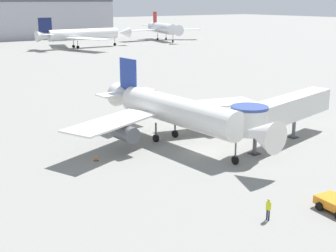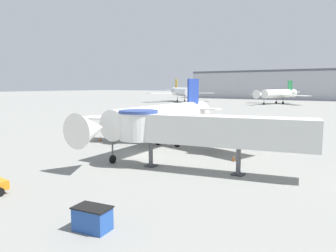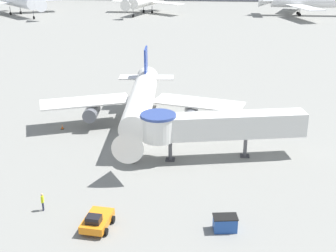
{
  "view_description": "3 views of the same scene",
  "coord_description": "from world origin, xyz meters",
  "px_view_note": "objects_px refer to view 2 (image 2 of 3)",
  "views": [
    {
      "loc": [
        -32.92,
        -39.49,
        16.97
      ],
      "look_at": [
        -5.97,
        -1.68,
        4.46
      ],
      "focal_mm": 50.0,
      "sensor_mm": 36.0,
      "label": 1
    },
    {
      "loc": [
        24.36,
        -30.87,
        8.4
      ],
      "look_at": [
        0.99,
        4.63,
        3.1
      ],
      "focal_mm": 35.0,
      "sensor_mm": 36.0,
      "label": 2
    },
    {
      "loc": [
        8.95,
        -54.05,
        23.91
      ],
      "look_at": [
        3.82,
        0.44,
        2.58
      ],
      "focal_mm": 50.0,
      "sensor_mm": 36.0,
      "label": 3
    }
  ],
  "objects_px": {
    "traffic_cone_starboard_wing": "(234,158)",
    "main_airplane": "(161,119)",
    "service_container_blue": "(92,218)",
    "background_jet_gold_tail": "(182,92)",
    "background_jet_green_tail": "(278,94)",
    "traffic_cone_port_wing": "(100,139)",
    "jet_bridge": "(197,129)"
  },
  "relations": [
    {
      "from": "traffic_cone_starboard_wing",
      "to": "main_airplane",
      "type": "bearing_deg",
      "value": 170.25
    },
    {
      "from": "service_container_blue",
      "to": "traffic_cone_starboard_wing",
      "type": "xyz_separation_m",
      "value": [
        0.16,
        21.1,
        -0.39
      ]
    },
    {
      "from": "background_jet_gold_tail",
      "to": "background_jet_green_tail",
      "type": "relative_size",
      "value": 1.03
    },
    {
      "from": "traffic_cone_port_wing",
      "to": "jet_bridge",
      "type": "bearing_deg",
      "value": -19.89
    },
    {
      "from": "jet_bridge",
      "to": "background_jet_green_tail",
      "type": "bearing_deg",
      "value": 89.86
    },
    {
      "from": "jet_bridge",
      "to": "background_jet_gold_tail",
      "type": "xyz_separation_m",
      "value": [
        -70.08,
        114.42,
        0.99
      ]
    },
    {
      "from": "main_airplane",
      "to": "traffic_cone_port_wing",
      "type": "relative_size",
      "value": 39.65
    },
    {
      "from": "background_jet_green_tail",
      "to": "traffic_cone_starboard_wing",
      "type": "bearing_deg",
      "value": -59.57
    },
    {
      "from": "service_container_blue",
      "to": "traffic_cone_port_wing",
      "type": "relative_size",
      "value": 3.24
    },
    {
      "from": "background_jet_gold_tail",
      "to": "traffic_cone_port_wing",
      "type": "bearing_deg",
      "value": -110.97
    },
    {
      "from": "traffic_cone_port_wing",
      "to": "main_airplane",
      "type": "bearing_deg",
      "value": 2.33
    },
    {
      "from": "main_airplane",
      "to": "background_jet_green_tail",
      "type": "distance_m",
      "value": 115.61
    },
    {
      "from": "main_airplane",
      "to": "background_jet_gold_tail",
      "type": "bearing_deg",
      "value": 116.12
    },
    {
      "from": "traffic_cone_port_wing",
      "to": "background_jet_gold_tail",
      "type": "xyz_separation_m",
      "value": [
        -49.49,
        106.96,
        4.79
      ]
    },
    {
      "from": "jet_bridge",
      "to": "background_jet_gold_tail",
      "type": "distance_m",
      "value": 134.18
    },
    {
      "from": "main_airplane",
      "to": "jet_bridge",
      "type": "distance_m",
      "value": 12.45
    },
    {
      "from": "jet_bridge",
      "to": "traffic_cone_starboard_wing",
      "type": "height_order",
      "value": "jet_bridge"
    },
    {
      "from": "main_airplane",
      "to": "traffic_cone_port_wing",
      "type": "bearing_deg",
      "value": 178.87
    },
    {
      "from": "main_airplane",
      "to": "traffic_cone_port_wing",
      "type": "xyz_separation_m",
      "value": [
        -10.97,
        -0.45,
        -3.65
      ]
    },
    {
      "from": "traffic_cone_port_wing",
      "to": "background_jet_green_tail",
      "type": "xyz_separation_m",
      "value": [
        -4.34,
        115.03,
        4.31
      ]
    },
    {
      "from": "main_airplane",
      "to": "service_container_blue",
      "type": "relative_size",
      "value": 12.24
    },
    {
      "from": "service_container_blue",
      "to": "background_jet_gold_tail",
      "type": "distance_m",
      "value": 147.98
    },
    {
      "from": "main_airplane",
      "to": "background_jet_green_tail",
      "type": "xyz_separation_m",
      "value": [
        -15.3,
        114.59,
        0.66
      ]
    },
    {
      "from": "background_jet_gold_tail",
      "to": "jet_bridge",
      "type": "bearing_deg",
      "value": -104.31
    },
    {
      "from": "service_container_blue",
      "to": "traffic_cone_port_wing",
      "type": "bearing_deg",
      "value": 134.19
    },
    {
      "from": "traffic_cone_port_wing",
      "to": "background_jet_gold_tail",
      "type": "relative_size",
      "value": 0.02
    },
    {
      "from": "main_airplane",
      "to": "background_jet_gold_tail",
      "type": "xyz_separation_m",
      "value": [
        -60.46,
        106.52,
        1.15
      ]
    },
    {
      "from": "background_jet_gold_tail",
      "to": "background_jet_green_tail",
      "type": "bearing_deg",
      "value": -35.67
    },
    {
      "from": "service_container_blue",
      "to": "jet_bridge",
      "type": "bearing_deg",
      "value": 95.09
    },
    {
      "from": "traffic_cone_starboard_wing",
      "to": "traffic_cone_port_wing",
      "type": "height_order",
      "value": "traffic_cone_port_wing"
    },
    {
      "from": "main_airplane",
      "to": "traffic_cone_starboard_wing",
      "type": "bearing_deg",
      "value": -13.21
    },
    {
      "from": "jet_bridge",
      "to": "background_jet_green_tail",
      "type": "distance_m",
      "value": 125.0
    }
  ]
}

